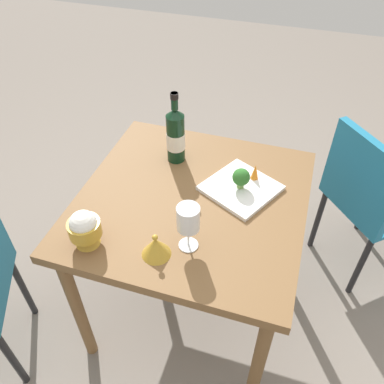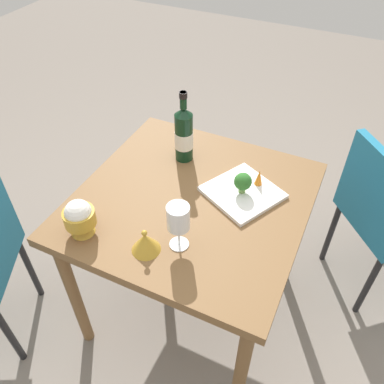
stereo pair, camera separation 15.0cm
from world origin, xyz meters
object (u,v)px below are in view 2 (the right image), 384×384
object	(u,v)px
wine_glass	(178,218)
carrot_garnish_left	(259,177)
rice_bowl	(79,217)
rice_bowl_lid	(145,242)
wine_bottle	(184,134)
broccoli_floret	(243,182)
serving_plate	(243,192)
chair_near_window	(380,211)

from	to	relation	value
wine_glass	carrot_garnish_left	distance (m)	0.43
rice_bowl	rice_bowl_lid	xyz separation A→B (m)	(-0.03, 0.24, -0.04)
wine_bottle	broccoli_floret	bearing A→B (deg)	69.38
carrot_garnish_left	wine_bottle	bearing A→B (deg)	-97.21
broccoli_floret	rice_bowl	bearing A→B (deg)	-46.32
serving_plate	carrot_garnish_left	distance (m)	0.09
rice_bowl	broccoli_floret	world-z (taller)	rice_bowl
wine_glass	broccoli_floret	world-z (taller)	wine_glass
wine_glass	carrot_garnish_left	world-z (taller)	wine_glass
carrot_garnish_left	broccoli_floret	bearing A→B (deg)	-30.85
chair_near_window	rice_bowl	size ratio (longest dim) A/B	6.00
rice_bowl	serving_plate	distance (m)	0.61
chair_near_window	serving_plate	world-z (taller)	chair_near_window
chair_near_window	broccoli_floret	xyz separation A→B (m)	(0.39, -0.54, 0.28)
wine_glass	rice_bowl_lid	bearing A→B (deg)	-53.78
wine_glass	serving_plate	world-z (taller)	wine_glass
broccoli_floret	carrot_garnish_left	distance (m)	0.08
chair_near_window	rice_bowl	distance (m)	1.30
broccoli_floret	wine_bottle	bearing A→B (deg)	-110.62
chair_near_window	rice_bowl	bearing A→B (deg)	-90.79
rice_bowl	rice_bowl_lid	bearing A→B (deg)	96.15
wine_glass	rice_bowl	world-z (taller)	wine_glass
chair_near_window	rice_bowl_lid	bearing A→B (deg)	-83.65
rice_bowl_lid	broccoli_floret	world-z (taller)	broccoli_floret
wine_glass	chair_near_window	bearing A→B (deg)	138.14
broccoli_floret	chair_near_window	bearing A→B (deg)	126.19
chair_near_window	serving_plate	size ratio (longest dim) A/B	2.52
wine_glass	carrot_garnish_left	size ratio (longest dim) A/B	2.71
chair_near_window	serving_plate	distance (m)	0.70
wine_bottle	wine_glass	xyz separation A→B (m)	(0.44, 0.20, 0.01)
wine_bottle	wine_glass	distance (m)	0.48
rice_bowl_lid	broccoli_floret	distance (m)	0.44
wine_bottle	wine_glass	world-z (taller)	wine_bottle
serving_plate	carrot_garnish_left	size ratio (longest dim) A/B	5.10
serving_plate	wine_bottle	bearing A→B (deg)	-109.62
chair_near_window	serving_plate	bearing A→B (deg)	-94.63
chair_near_window	rice_bowl_lid	world-z (taller)	chair_near_window
wine_bottle	rice_bowl	xyz separation A→B (m)	(0.53, -0.13, -0.05)
chair_near_window	wine_glass	xyz separation A→B (m)	(0.72, -0.64, 0.35)
rice_bowl	wine_glass	bearing A→B (deg)	105.59
carrot_garnish_left	rice_bowl	bearing A→B (deg)	-44.49
wine_glass	rice_bowl_lid	world-z (taller)	wine_glass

